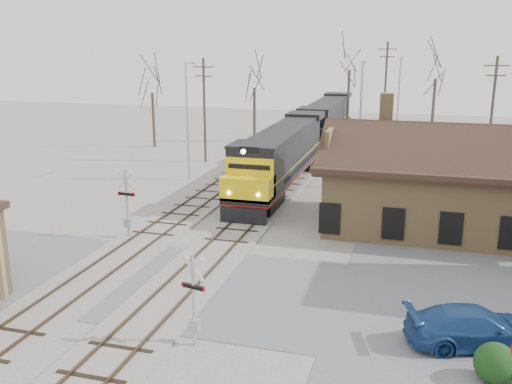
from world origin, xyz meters
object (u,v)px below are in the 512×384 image
depot (449,190)px  locomotive_lead (281,156)px  locomotive_trailing (325,120)px  parked_car (476,327)px

depot → locomotive_lead: (-11.99, 7.15, 0.05)m
locomotive_lead → locomotive_trailing: (0.00, 21.35, -0.00)m
locomotive_lead → locomotive_trailing: locomotive_lead is taller
parked_car → depot: bearing=-14.8°
locomotive_trailing → parked_car: 44.43m
depot → locomotive_lead: 13.96m
locomotive_lead → parked_car: locomotive_lead is taller
depot → locomotive_trailing: depot is taller
depot → locomotive_trailing: (-11.99, 28.50, 0.05)m
locomotive_trailing → parked_car: locomotive_trailing is taller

